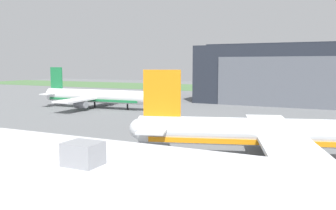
{
  "coord_description": "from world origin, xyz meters",
  "views": [
    {
      "loc": [
        28.38,
        -52.31,
        14.48
      ],
      "look_at": [
        -4.86,
        18.76,
        5.28
      ],
      "focal_mm": 37.58,
      "sensor_mm": 36.0,
      "label": 1
    }
  ],
  "objects": [
    {
      "name": "maintenance_hangar",
      "position": [
        22.83,
        89.13,
        10.7
      ],
      "size": [
        82.65,
        40.18,
        22.32
      ],
      "color": "#232833",
      "rests_on": "ground_plane"
    },
    {
      "name": "airliner_far_left",
      "position": [
        -41.97,
        41.36,
        3.84
      ],
      "size": [
        39.65,
        33.11,
        13.34
      ],
      "color": "white",
      "rests_on": "ground_plane"
    },
    {
      "name": "ground_plane",
      "position": [
        0.0,
        0.0,
        0.0
      ],
      "size": [
        440.0,
        440.0,
        0.0
      ],
      "primitive_type": "plane",
      "color": "slate"
    },
    {
      "name": "airliner_near_right",
      "position": [
        22.65,
        1.27,
        4.21
      ],
      "size": [
        46.05,
        40.39,
        13.6
      ],
      "color": "silver",
      "rests_on": "ground_plane"
    },
    {
      "name": "ops_van",
      "position": [
        -10.09,
        16.36,
        1.15
      ],
      "size": [
        3.03,
        4.57,
        2.32
      ],
      "color": "silver",
      "rests_on": "ground_plane"
    },
    {
      "name": "grass_field_strip",
      "position": [
        0.0,
        150.94,
        0.04
      ],
      "size": [
        440.0,
        56.0,
        0.08
      ],
      "primitive_type": "cube",
      "color": "#4B7242",
      "rests_on": "ground_plane"
    }
  ]
}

